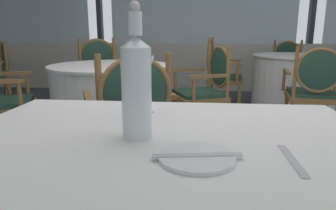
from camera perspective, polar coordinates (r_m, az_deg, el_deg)
The scene contains 15 objects.
ground_plane at distance 2.12m, azimuth 7.36°, elevation -16.46°, with size 15.22×15.22×0.00m, color #4C5156.
window_wall_far at distance 5.66m, azimuth 6.38°, elevation 14.57°, with size 11.71×0.14×2.96m.
side_plate at distance 0.72m, azimuth 5.42°, elevation -9.63°, with size 0.18×0.18×0.01m, color white.
butter_knife at distance 0.72m, azimuth 5.43°, elevation -9.24°, with size 0.21×0.02×0.00m, color silver.
dinner_fork at distance 0.77m, azimuth 21.97°, elevation -9.39°, with size 0.18×0.02×0.00m, color silver.
water_bottle at distance 0.84m, azimuth -5.85°, elevation 3.78°, with size 0.08×0.08×0.36m.
wine_glass at distance 1.08m, azimuth -4.37°, elevation 6.18°, with size 0.07×0.07×0.21m.
background_table_1 at distance 4.29m, azimuth 22.63°, elevation 3.40°, with size 1.13×1.13×0.77m.
dining_chair_1_0 at distance 4.22m, azimuth 9.28°, elevation 6.51°, with size 0.53×0.58×0.98m.
dining_chair_1_1 at distance 3.31m, azimuth 25.40°, elevation 3.09°, with size 0.58×0.53×0.92m.
dining_chair_1_3 at distance 5.25m, azimuth 21.17°, elevation 6.86°, with size 0.58×0.53×0.93m.
background_table_2 at distance 2.86m, azimuth -10.47°, elevation -0.34°, with size 1.06×1.06×0.77m.
dining_chair_2_0 at distance 3.77m, azimuth -12.62°, elevation 5.83°, with size 0.64×0.60×0.98m.
dining_chair_2_2 at distance 1.91m, azimuth -6.67°, elevation -2.24°, with size 0.64×0.60×0.94m.
dining_chair_2_3 at distance 3.10m, azimuth 7.23°, elevation 3.70°, with size 0.60×0.64×0.93m.
Camera 1 is at (-0.09, -1.84, 1.05)m, focal length 32.98 mm.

